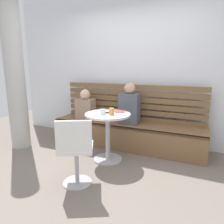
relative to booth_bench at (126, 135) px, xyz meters
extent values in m
plane|color=#70665B|center=(0.00, -1.20, -0.22)|extent=(8.00, 8.00, 0.00)
cube|color=silver|center=(0.00, 0.44, 1.23)|extent=(5.20, 0.10, 2.90)
cylinder|color=#B2B2AD|center=(-1.75, -0.75, 1.18)|extent=(0.32, 0.32, 2.80)
cube|color=brown|center=(0.00, 0.00, 0.00)|extent=(2.70, 0.52, 0.44)
cube|color=brown|center=(0.00, -0.24, 0.20)|extent=(2.70, 0.04, 0.04)
cube|color=brown|center=(0.00, 0.24, 0.26)|extent=(2.65, 0.04, 0.09)
cube|color=brown|center=(0.00, 0.24, 0.39)|extent=(2.65, 0.04, 0.09)
cube|color=brown|center=(0.00, 0.24, 0.50)|extent=(2.65, 0.04, 0.09)
cube|color=brown|center=(0.00, 0.24, 0.62)|extent=(2.65, 0.04, 0.09)
cube|color=brown|center=(0.00, 0.24, 0.73)|extent=(2.65, 0.04, 0.09)
cube|color=brown|center=(0.00, 0.24, 0.84)|extent=(2.65, 0.04, 0.09)
cylinder|color=#ADADB2|center=(-0.06, -0.62, -0.21)|extent=(0.44, 0.44, 0.02)
cylinder|color=#ADADB2|center=(-0.06, -0.62, 0.15)|extent=(0.07, 0.07, 0.69)
cylinder|color=silver|center=(-0.06, -0.62, 0.50)|extent=(0.68, 0.68, 0.03)
cylinder|color=#ADADB2|center=(-0.13, -1.37, -0.21)|extent=(0.36, 0.36, 0.02)
cylinder|color=#ADADB2|center=(-0.13, -1.37, 0.00)|extent=(0.05, 0.05, 0.45)
cube|color=white|center=(-0.13, -1.37, 0.25)|extent=(0.54, 0.54, 0.04)
cube|color=white|center=(-0.05, -1.52, 0.45)|extent=(0.37, 0.22, 0.36)
cube|color=#4C515B|center=(0.05, 0.01, 0.49)|extent=(0.34, 0.22, 0.53)
sphere|color=tan|center=(0.05, 0.01, 0.84)|extent=(0.19, 0.19, 0.19)
cube|color=#9E7F6B|center=(-0.82, -0.02, 0.41)|extent=(0.34, 0.22, 0.39)
sphere|color=#DBB293|center=(-0.82, -0.02, 0.69)|extent=(0.19, 0.19, 0.19)
cylinder|color=orange|center=(0.02, -0.68, 0.57)|extent=(0.07, 0.07, 0.10)
cylinder|color=silver|center=(-0.10, -0.71, 0.56)|extent=(0.08, 0.08, 0.08)
cylinder|color=#DB4C42|center=(0.05, -0.45, 0.52)|extent=(0.17, 0.17, 0.01)
cube|color=black|center=(-0.13, -0.61, 0.52)|extent=(0.16, 0.13, 0.01)
camera|label=1|loc=(1.21, -3.32, 1.20)|focal=33.06mm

